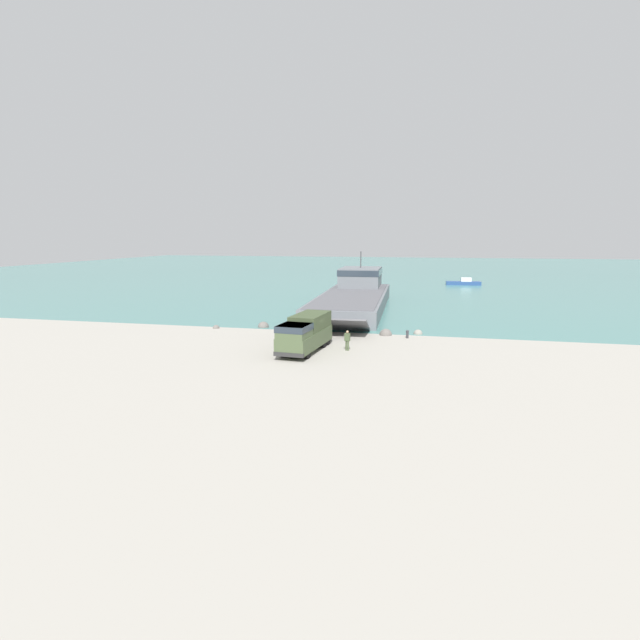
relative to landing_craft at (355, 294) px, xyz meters
The scene contains 11 objects.
ground_plane 25.77m from the landing_craft, 89.51° to the right, with size 240.00×240.00×0.00m, color #9E998E.
water_surface 71.28m from the landing_craft, 89.82° to the left, with size 240.00×180.00×0.01m, color #477F7A.
landing_craft is the anchor object (origin of this frame).
military_truck 27.39m from the landing_craft, 89.68° to the right, with size 3.07×7.73×2.91m.
soldier_on_ramp 26.63m from the landing_craft, 82.50° to the right, with size 0.49×0.35×1.67m.
moored_boat_a 37.69m from the landing_craft, 64.79° to the left, with size 6.59×2.24×1.41m.
mooring_bollard 21.73m from the landing_craft, 68.23° to the right, with size 0.28×0.28×0.77m.
shoreline_rock_a 19.06m from the landing_craft, 111.02° to the right, with size 1.15×1.15×1.15m, color #66605B.
shoreline_rock_b 20.11m from the landing_craft, 72.69° to the right, with size 1.20×1.20×1.20m, color #66605B.
shoreline_rock_c 22.54m from the landing_craft, 120.26° to the right, with size 0.70×0.70×0.70m, color #66605B.
shoreline_rock_d 20.10m from the landing_craft, 63.46° to the right, with size 0.86×0.86×0.86m, color gray.
Camera 1 is at (9.94, -40.30, 9.31)m, focal length 28.00 mm.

